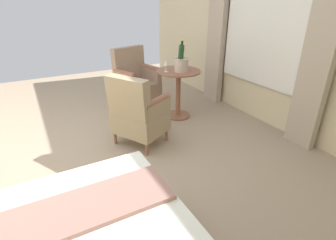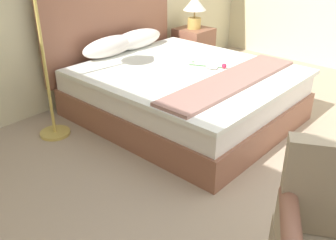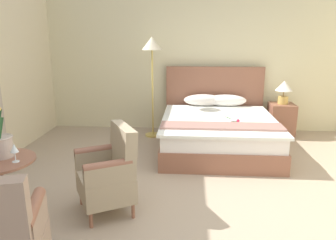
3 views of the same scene
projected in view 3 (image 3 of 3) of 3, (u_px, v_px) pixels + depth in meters
ground_plane at (205, 210)px, 3.40m from camera, size 7.66×7.66×0.00m
wall_headboard_side at (201, 53)px, 6.07m from camera, size 5.82×0.12×2.88m
bed at (217, 129)px, 5.24m from camera, size 1.78×2.11×1.21m
nightstand at (281, 120)px, 5.85m from camera, size 0.45×0.43×0.59m
bedside_lamp at (284, 89)px, 5.71m from camera, size 0.30×0.30×0.41m
floor_lamp_brass at (152, 53)px, 5.56m from camera, size 0.35×0.35×1.74m
side_table_round at (1, 189)px, 2.89m from camera, size 0.63×0.63×0.72m
champagne_bucket at (1, 143)px, 2.87m from camera, size 0.21×0.21×0.45m
wine_glass_near_edge at (14, 149)px, 2.76m from camera, size 0.07×0.07×0.16m
armchair_by_window at (109, 172)px, 3.31m from camera, size 0.72×0.74×0.89m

